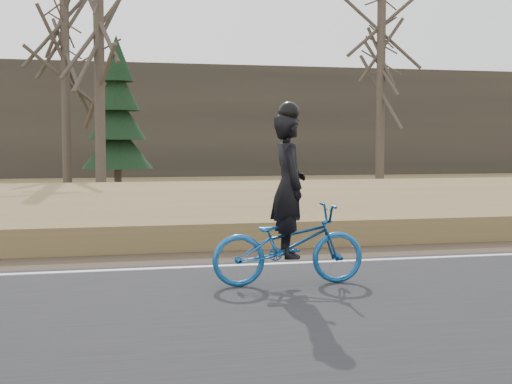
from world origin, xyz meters
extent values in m
plane|color=olive|center=(0.00, 0.00, 0.00)|extent=(120.00, 120.00, 0.00)
cube|color=black|center=(0.00, -2.50, 0.03)|extent=(120.00, 6.00, 0.06)
cube|color=silver|center=(0.00, 0.20, 0.07)|extent=(120.00, 0.12, 0.01)
cube|color=#473A2B|center=(0.00, 1.20, 0.02)|extent=(120.00, 1.60, 0.04)
cube|color=olive|center=(0.00, 4.20, 0.22)|extent=(120.00, 5.00, 0.44)
cube|color=slate|center=(0.00, 8.00, 0.23)|extent=(120.00, 3.00, 0.45)
cube|color=black|center=(0.00, 8.00, 0.52)|extent=(120.00, 2.40, 0.14)
cube|color=brown|center=(0.00, 7.28, 0.67)|extent=(120.00, 0.07, 0.15)
cube|color=brown|center=(0.00, 8.72, 0.67)|extent=(120.00, 0.07, 0.15)
cube|color=#383328|center=(0.00, 30.00, 3.00)|extent=(120.00, 4.00, 6.00)
imported|color=#144F8E|center=(-2.20, -1.29, 0.56)|extent=(1.94, 0.72, 1.01)
imported|color=black|center=(-2.20, -1.29, 1.30)|extent=(0.44, 0.66, 1.78)
sphere|color=black|center=(-2.20, -1.29, 2.21)|extent=(0.26, 0.26, 0.26)
cylinder|color=#483F35|center=(-5.47, 18.52, 4.45)|extent=(0.36, 0.36, 8.91)
cylinder|color=#483F35|center=(-4.27, 14.03, 3.79)|extent=(0.36, 0.36, 7.58)
cylinder|color=#483F35|center=(7.13, 17.88, 3.90)|extent=(0.36, 0.36, 7.80)
cylinder|color=#483F35|center=(-3.61, 17.05, 0.58)|extent=(0.28, 0.28, 1.16)
cone|color=black|center=(-3.61, 17.05, 1.72)|extent=(2.60, 2.60, 1.69)
cone|color=black|center=(-3.61, 17.05, 2.78)|extent=(2.15, 2.15, 1.69)
cone|color=black|center=(-3.61, 17.05, 3.85)|extent=(1.70, 1.70, 1.69)
cone|color=black|center=(-3.61, 17.05, 4.91)|extent=(1.25, 1.25, 1.69)
camera|label=1|loc=(-4.59, -9.78, 1.84)|focal=50.00mm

